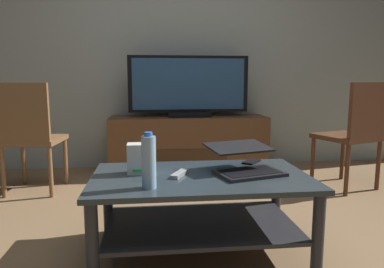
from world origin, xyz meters
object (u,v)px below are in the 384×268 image
at_px(side_chair, 30,133).
at_px(water_bottle_near, 149,162).
at_px(coffee_table, 201,199).
at_px(cell_phone, 251,162).
at_px(media_cabinet, 189,144).
at_px(television, 189,88).
at_px(dining_chair, 355,130).
at_px(router_box, 140,159).
at_px(tv_remote, 179,174).
at_px(laptop, 245,162).

xyz_separation_m(side_chair, water_bottle_near, (0.98, -1.38, 0.05)).
distance_m(coffee_table, cell_phone, 0.46).
bearing_deg(side_chair, media_cabinet, 23.79).
relative_size(television, side_chair, 1.31).
distance_m(side_chair, cell_phone, 1.86).
bearing_deg(coffee_table, dining_chair, 33.69).
distance_m(side_chair, router_box, 1.44).
height_order(coffee_table, tv_remote, tv_remote).
bearing_deg(laptop, dining_chair, 38.10).
height_order(side_chair, router_box, side_chair).
bearing_deg(laptop, television, 94.44).
bearing_deg(coffee_table, router_box, 167.20).
bearing_deg(television, water_bottle_near, -101.31).
xyz_separation_m(laptop, tv_remote, (-0.37, -0.03, -0.05)).
bearing_deg(cell_phone, water_bottle_near, -104.46).
bearing_deg(water_bottle_near, laptop, 23.83).
bearing_deg(media_cabinet, cell_phone, -80.98).
distance_m(media_cabinet, side_chair, 1.52).
distance_m(router_box, tv_remote, 0.23).
xyz_separation_m(media_cabinet, side_chair, (-1.38, -0.61, 0.23)).
bearing_deg(side_chair, dining_chair, -4.09).
bearing_deg(dining_chair, media_cabinet, 149.22).
relative_size(side_chair, water_bottle_near, 3.42).
bearing_deg(router_box, coffee_table, -12.80).
xyz_separation_m(side_chair, tv_remote, (1.14, -1.17, -0.07)).
xyz_separation_m(dining_chair, router_box, (-1.79, -0.90, -0.00)).
xyz_separation_m(coffee_table, side_chair, (-1.26, 1.17, 0.21)).
xyz_separation_m(television, tv_remote, (-0.23, -1.76, -0.42)).
xyz_separation_m(water_bottle_near, tv_remote, (0.16, 0.21, -0.12)).
bearing_deg(tv_remote, router_box, -173.65).
relative_size(media_cabinet, side_chair, 1.74).
distance_m(dining_chair, cell_phone, 1.32).
bearing_deg(router_box, tv_remote, -20.09).
bearing_deg(water_bottle_near, coffee_table, 36.96).
height_order(coffee_table, media_cabinet, media_cabinet).
distance_m(water_bottle_near, tv_remote, 0.29).
relative_size(media_cabinet, television, 1.32).
xyz_separation_m(side_chair, cell_phone, (1.62, -0.91, -0.07)).
relative_size(laptop, water_bottle_near, 1.62).
height_order(side_chair, laptop, side_chair).
height_order(media_cabinet, television, television).
bearing_deg(tv_remote, water_bottle_near, -101.45).
height_order(dining_chair, laptop, dining_chair).
distance_m(laptop, router_box, 0.58).
height_order(media_cabinet, cell_phone, media_cabinet).
distance_m(dining_chair, side_chair, 2.73).
xyz_separation_m(media_cabinet, cell_phone, (0.24, -1.51, 0.15)).
bearing_deg(router_box, water_bottle_near, -80.24).
xyz_separation_m(television, side_chair, (-1.38, -0.59, -0.35)).
xyz_separation_m(coffee_table, tv_remote, (-0.12, -0.00, 0.14)).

